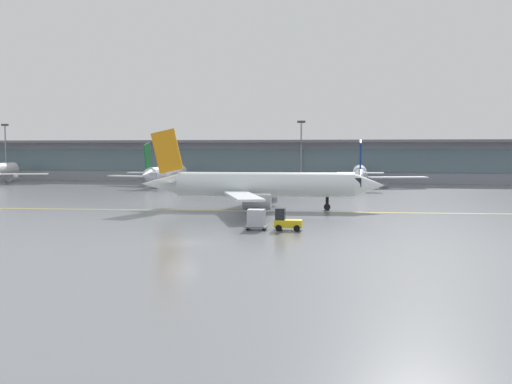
% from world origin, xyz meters
% --- Properties ---
extents(ground_plane, '(400.00, 400.00, 0.00)m').
position_xyz_m(ground_plane, '(0.00, 0.00, 0.00)').
color(ground_plane, slate).
extents(taxiway_centreline_stripe, '(109.75, 8.11, 0.01)m').
position_xyz_m(taxiway_centreline_stripe, '(2.23, 26.00, 0.00)').
color(taxiway_centreline_stripe, yellow).
rests_on(taxiway_centreline_stripe, ground_plane).
extents(terminal_concourse, '(207.26, 11.00, 9.60)m').
position_xyz_m(terminal_concourse, '(0.00, 93.26, 4.92)').
color(terminal_concourse, '#8C939E').
rests_on(terminal_concourse, ground_plane).
extents(gate_airplane_1, '(24.90, 26.68, 8.86)m').
position_xyz_m(gate_airplane_1, '(-25.63, 71.99, 2.66)').
color(gate_airplane_1, silver).
rests_on(gate_airplane_1, ground_plane).
extents(gate_airplane_2, '(26.13, 28.03, 9.30)m').
position_xyz_m(gate_airplane_2, '(13.55, 74.46, 2.79)').
color(gate_airplane_2, silver).
rests_on(gate_airplane_2, ground_plane).
extents(taxiing_regional_jet, '(30.99, 28.75, 10.26)m').
position_xyz_m(taxiing_regional_jet, '(1.83, 27.97, 3.08)').
color(taxiing_regional_jet, white).
rests_on(taxiing_regional_jet, ground_plane).
extents(baggage_tug, '(2.65, 1.71, 2.10)m').
position_xyz_m(baggage_tug, '(7.33, 9.17, 0.89)').
color(baggage_tug, yellow).
rests_on(baggage_tug, ground_plane).
extents(cargo_dolly_lead, '(2.16, 1.68, 1.94)m').
position_xyz_m(cargo_dolly_lead, '(4.50, 9.06, 1.05)').
color(cargo_dolly_lead, '#595B60').
rests_on(cargo_dolly_lead, ground_plane).
extents(apron_light_mast_0, '(1.80, 0.36, 13.59)m').
position_xyz_m(apron_light_mast_0, '(-70.86, 86.45, 7.48)').
color(apron_light_mast_0, gray).
rests_on(apron_light_mast_0, ground_plane).
extents(apron_light_mast_1, '(1.80, 0.36, 13.81)m').
position_xyz_m(apron_light_mast_1, '(0.54, 87.13, 7.59)').
color(apron_light_mast_1, gray).
rests_on(apron_light_mast_1, ground_plane).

